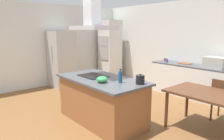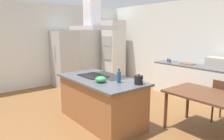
% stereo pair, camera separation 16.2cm
% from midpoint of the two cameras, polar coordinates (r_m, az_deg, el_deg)
% --- Properties ---
extents(ground, '(16.00, 16.00, 0.00)m').
position_cam_midpoint_polar(ground, '(5.43, 11.11, -9.27)').
color(ground, brown).
extents(wall_back, '(7.20, 0.10, 2.70)m').
position_cam_midpoint_polar(wall_back, '(6.56, 21.63, 5.75)').
color(wall_back, silver).
rests_on(wall_back, ground).
extents(wall_left, '(0.10, 8.80, 2.70)m').
position_cam_midpoint_polar(wall_left, '(7.56, -11.53, 6.88)').
color(wall_left, silver).
rests_on(wall_left, ground).
extents(kitchen_island, '(1.93, 1.00, 0.90)m').
position_cam_midpoint_polar(kitchen_island, '(4.30, -1.95, -8.09)').
color(kitchen_island, '#995B33').
rests_on(kitchen_island, ground).
extents(cooktop, '(0.60, 0.44, 0.01)m').
position_cam_midpoint_polar(cooktop, '(4.40, -4.14, -1.55)').
color(cooktop, black).
rests_on(cooktop, kitchen_island).
extents(tea_kettle, '(0.21, 0.16, 0.19)m').
position_cam_midpoint_polar(tea_kettle, '(3.75, 8.52, -2.67)').
color(tea_kettle, black).
rests_on(tea_kettle, kitchen_island).
extents(olive_oil_bottle, '(0.07, 0.07, 0.26)m').
position_cam_midpoint_polar(olive_oil_bottle, '(3.81, 3.13, -1.90)').
color(olive_oil_bottle, navy).
rests_on(olive_oil_bottle, kitchen_island).
extents(mixing_bowl, '(0.21, 0.21, 0.11)m').
position_cam_midpoint_polar(mixing_bowl, '(3.85, -1.88, -2.56)').
color(mixing_bowl, '#33934C').
rests_on(mixing_bowl, kitchen_island).
extents(back_counter, '(2.27, 0.62, 0.90)m').
position_cam_midpoint_polar(back_counter, '(6.22, 21.92, -2.94)').
color(back_counter, silver).
rests_on(back_counter, ground).
extents(countertop_microwave, '(0.50, 0.38, 0.28)m').
position_cam_midpoint_polar(countertop_microwave, '(5.83, 27.65, 1.65)').
color(countertop_microwave, '#B2AFAA').
rests_on(countertop_microwave, back_counter).
extents(coffee_mug_red, '(0.08, 0.08, 0.09)m').
position_cam_midpoint_polar(coffee_mug_red, '(6.64, 15.70, 2.65)').
color(coffee_mug_red, red).
rests_on(coffee_mug_red, back_counter).
extents(coffee_mug_blue, '(0.08, 0.08, 0.09)m').
position_cam_midpoint_polar(coffee_mug_blue, '(6.47, 16.12, 2.42)').
color(coffee_mug_blue, '#2D56B2').
rests_on(coffee_mug_blue, back_counter).
extents(cutting_board, '(0.34, 0.24, 0.02)m').
position_cam_midpoint_polar(cutting_board, '(6.28, 20.66, 1.57)').
color(cutting_board, brown).
rests_on(cutting_board, back_counter).
extents(wall_oven_stack, '(0.70, 0.66, 2.20)m').
position_cam_midpoint_polar(wall_oven_stack, '(8.02, 0.96, 5.53)').
color(wall_oven_stack, silver).
rests_on(wall_oven_stack, ground).
extents(refrigerator, '(0.80, 0.73, 1.82)m').
position_cam_midpoint_polar(refrigerator, '(7.04, -12.05, 2.97)').
color(refrigerator, '#B2AFAA').
rests_on(refrigerator, ground).
extents(dining_table, '(1.40, 0.90, 0.75)m').
position_cam_midpoint_polar(dining_table, '(4.10, 25.89, -7.05)').
color(dining_table, '#59331E').
rests_on(dining_table, ground).
extents(range_hood, '(0.90, 0.55, 0.78)m').
position_cam_midpoint_polar(range_hood, '(4.30, -4.37, 14.20)').
color(range_hood, '#ADADB2').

